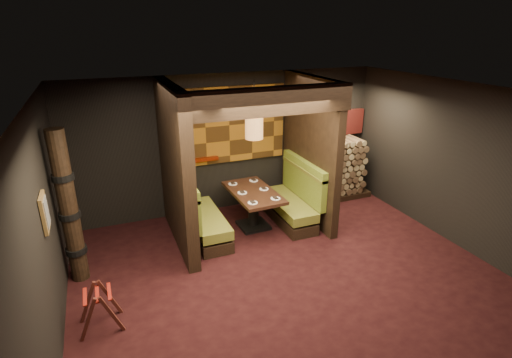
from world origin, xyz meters
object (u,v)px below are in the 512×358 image
object	(u,v)px
booth_bench_left	(201,218)
luggage_rack	(99,307)
pendant_lamp	(254,126)
dining_table	(253,202)
totem_column	(69,209)
firewood_stack	(333,169)
booth_bench_right	(292,202)

from	to	relation	value
booth_bench_left	luggage_rack	bearing A→B (deg)	-135.05
pendant_lamp	luggage_rack	bearing A→B (deg)	-148.21
luggage_rack	dining_table	bearing A→B (deg)	32.50
booth_bench_left	totem_column	distance (m)	2.30
totem_column	dining_table	bearing A→B (deg)	10.12
firewood_stack	dining_table	bearing A→B (deg)	-162.57
booth_bench_left	dining_table	distance (m)	1.06
dining_table	pendant_lamp	xyz separation A→B (m)	(-0.00, -0.05, 1.51)
booth_bench_right	luggage_rack	xyz separation A→B (m)	(-3.72, -1.82, -0.09)
dining_table	firewood_stack	world-z (taller)	firewood_stack
dining_table	totem_column	world-z (taller)	totem_column
luggage_rack	totem_column	world-z (taller)	totem_column
luggage_rack	firewood_stack	bearing A→B (deg)	26.44
booth_bench_left	firewood_stack	world-z (taller)	firewood_stack
pendant_lamp	luggage_rack	world-z (taller)	pendant_lamp
booth_bench_right	luggage_rack	bearing A→B (deg)	-153.90
pendant_lamp	firewood_stack	distance (m)	2.68
booth_bench_left	pendant_lamp	distance (m)	1.94
dining_table	totem_column	size ratio (longest dim) A/B	0.61
firewood_stack	booth_bench_left	bearing A→B (deg)	-167.83
pendant_lamp	totem_column	bearing A→B (deg)	-170.76
booth_bench_left	dining_table	size ratio (longest dim) A/B	1.09
booth_bench_right	firewood_stack	bearing A→B (deg)	27.35
totem_column	firewood_stack	distance (m)	5.50
pendant_lamp	totem_column	size ratio (longest dim) A/B	0.43
booth_bench_left	luggage_rack	distance (m)	2.58
booth_bench_right	pendant_lamp	distance (m)	1.84
totem_column	luggage_rack	bearing A→B (deg)	-78.26
booth_bench_right	firewood_stack	distance (m)	1.55
booth_bench_left	firewood_stack	size ratio (longest dim) A/B	0.92
pendant_lamp	booth_bench_right	bearing A→B (deg)	2.68
pendant_lamp	firewood_stack	size ratio (longest dim) A/B	0.60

